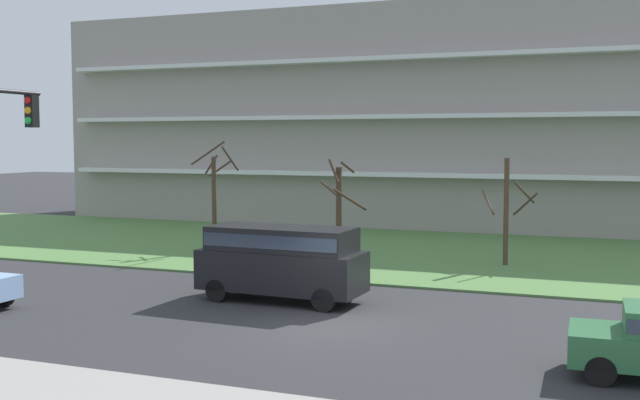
% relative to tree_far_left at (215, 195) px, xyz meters
% --- Properties ---
extents(ground, '(160.00, 160.00, 0.00)m').
position_rel_tree_far_left_xyz_m(ground, '(9.50, -11.18, -2.61)').
color(ground, '#2D2D30').
extents(grass_lawn_strip, '(80.00, 16.00, 0.08)m').
position_rel_tree_far_left_xyz_m(grass_lawn_strip, '(9.50, 2.82, -2.57)').
color(grass_lawn_strip, '#547F42').
rests_on(grass_lawn_strip, ground).
extents(apartment_building, '(51.82, 11.80, 12.72)m').
position_rel_tree_far_left_xyz_m(apartment_building, '(9.50, 16.24, 3.75)').
color(apartment_building, '#9E938C').
rests_on(apartment_building, ground).
extents(tree_far_left, '(2.08, 1.97, 5.04)m').
position_rel_tree_far_left_xyz_m(tree_far_left, '(0.00, 0.00, 0.00)').
color(tree_far_left, '#423023').
rests_on(tree_far_left, ground).
extents(tree_left, '(1.95, 1.53, 4.30)m').
position_rel_tree_far_left_xyz_m(tree_left, '(6.11, -0.46, -0.38)').
color(tree_left, '#423023').
rests_on(tree_left, ground).
extents(tree_center, '(2.28, 2.29, 4.37)m').
position_rel_tree_far_left_xyz_m(tree_center, '(12.86, 0.59, -0.33)').
color(tree_center, '#4C3828').
rests_on(tree_center, ground).
extents(van_black_center_left, '(5.27, 2.20, 2.36)m').
position_rel_tree_far_left_xyz_m(van_black_center_left, '(7.11, -8.68, -1.22)').
color(van_black_center_left, black).
rests_on(van_black_center_left, ground).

